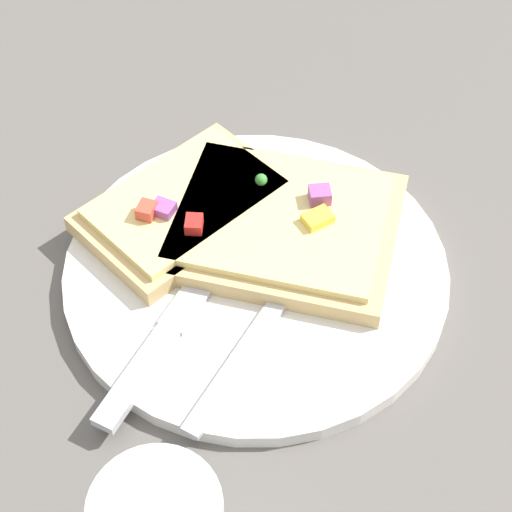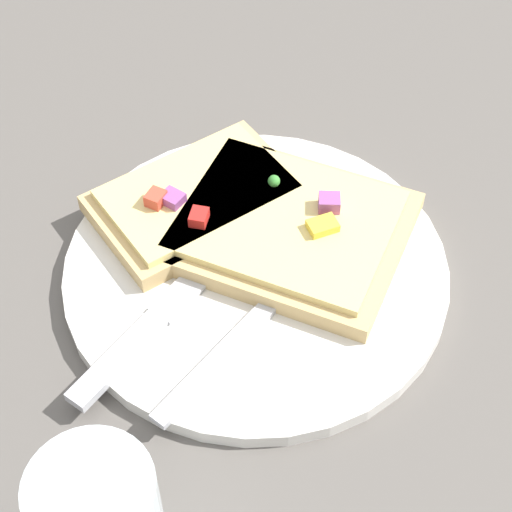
% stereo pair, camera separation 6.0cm
% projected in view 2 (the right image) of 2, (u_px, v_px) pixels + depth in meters
% --- Properties ---
extents(ground_plane, '(4.00, 4.00, 0.00)m').
position_uv_depth(ground_plane, '(256.00, 276.00, 0.62)').
color(ground_plane, '#56514C').
extents(plate, '(0.27, 0.27, 0.01)m').
position_uv_depth(plate, '(256.00, 270.00, 0.61)').
color(plate, silver).
rests_on(plate, ground).
extents(fork, '(0.21, 0.05, 0.01)m').
position_uv_depth(fork, '(271.00, 304.00, 0.58)').
color(fork, '#B7B7BC').
rests_on(fork, plate).
extents(knife, '(0.22, 0.06, 0.01)m').
position_uv_depth(knife, '(167.00, 308.00, 0.58)').
color(knife, '#B7B7BC').
rests_on(knife, plate).
extents(pizza_slice_main, '(0.19, 0.21, 0.03)m').
position_uv_depth(pizza_slice_main, '(287.00, 227.00, 0.62)').
color(pizza_slice_main, tan).
rests_on(pizza_slice_main, plate).
extents(pizza_slice_corner, '(0.16, 0.11, 0.03)m').
position_uv_depth(pizza_slice_corner, '(197.00, 198.00, 0.64)').
color(pizza_slice_corner, tan).
rests_on(pizza_slice_corner, plate).
extents(crumb_scatter, '(0.07, 0.06, 0.01)m').
position_uv_depth(crumb_scatter, '(287.00, 214.00, 0.63)').
color(crumb_scatter, tan).
rests_on(crumb_scatter, plate).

